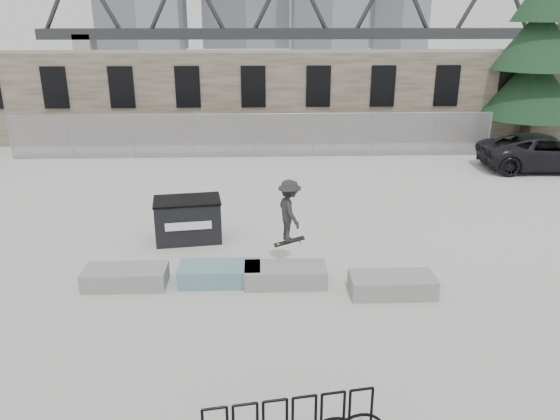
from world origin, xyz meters
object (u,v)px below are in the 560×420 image
Objects in this scene: planter_far_left at (126,276)px; planter_offset at (392,284)px; planter_center_left at (220,273)px; spruce_tree at (538,50)px; skateboarder at (289,211)px; dumpster at (188,219)px; suv at (545,152)px; planter_center_right at (285,274)px.

planter_far_left is 1.00× the size of planter_offset.
planter_center_left is at bearing 2.26° from planter_far_left.
spruce_tree is 19.24m from skateboarder.
dumpster is 3.68m from skateboarder.
planter_center_left is 0.37× the size of suv.
suv is at bearing -67.83° from skateboarder.
skateboarder is (1.75, 0.64, 1.38)m from planter_center_left.
skateboarder is (-11.34, -9.26, 0.88)m from suv.
dumpster is at bearing 67.20° from planter_far_left.
suv is (15.38, 10.00, 0.49)m from planter_far_left.
dumpster reaches higher than planter_center_right.
planter_offset is (2.52, -0.61, 0.00)m from planter_center_right.
spruce_tree reaches higher than planter_center_left.
spruce_tree is (16.80, 14.82, 4.38)m from planter_far_left.
planter_far_left is 1.00× the size of planter_center_right.
spruce_tree is (14.50, 14.73, 4.38)m from planter_center_left.
dumpster is 1.18× the size of skateboarder.
planter_offset is at bearing -5.71° from planter_far_left.
skateboarder is (0.14, 0.77, 1.38)m from planter_center_right.
spruce_tree reaches higher than skateboarder.
planter_far_left is at bearing 125.35° from suv.
skateboarder is at bearing -132.14° from spruce_tree.
dumpster reaches higher than planter_far_left.
spruce_tree reaches higher than planter_far_left.
planter_center_left is at bearing 93.06° from skateboarder.
skateboarder is (-12.75, -14.09, -3.00)m from spruce_tree.
planter_offset is 0.97× the size of dumpster.
skateboarder is at bearing 149.98° from planter_offset.
planter_far_left is at bearing -120.76° from dumpster.
planter_far_left is 0.17× the size of spruce_tree.
planter_offset is at bearing -41.72° from dumpster.
spruce_tree is (12.89, 14.86, 4.38)m from planter_center_right.
planter_center_right is 15.25m from suv.
planter_center_left is at bearing -134.54° from spruce_tree.
planter_center_left is 1.00× the size of planter_offset.
suv is at bearing -106.34° from spruce_tree.
planter_far_left is 4.33m from skateboarder.
planter_center_left is 0.97× the size of dumpster.
planter_center_right is at bearing -0.51° from planter_far_left.
planter_offset is 6.30m from dumpster.
spruce_tree is at bearing 56.16° from planter_offset.
planter_center_right is 1.15× the size of skateboarder.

